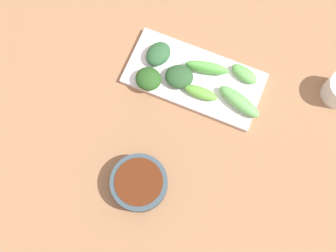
% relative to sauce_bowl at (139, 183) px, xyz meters
% --- Properties ---
extents(tabletop, '(2.10, 2.10, 0.02)m').
position_rel_sauce_bowl_xyz_m(tabletop, '(0.12, -0.03, -0.03)').
color(tabletop, '#976C49').
rests_on(tabletop, ground).
extents(sauce_bowl, '(0.11, 0.11, 0.04)m').
position_rel_sauce_bowl_xyz_m(sauce_bowl, '(0.00, 0.00, 0.00)').
color(sauce_bowl, '#374951').
rests_on(sauce_bowl, tabletop).
extents(serving_plate, '(0.13, 0.28, 0.01)m').
position_rel_sauce_bowl_xyz_m(serving_plate, '(0.25, -0.02, -0.01)').
color(serving_plate, white).
rests_on(serving_plate, tabletop).
extents(broccoli_leafy_0, '(0.06, 0.07, 0.03)m').
position_rel_sauce_bowl_xyz_m(broccoli_leafy_0, '(0.23, 0.01, 0.00)').
color(broccoli_leafy_0, '#29532B').
rests_on(broccoli_leafy_0, serving_plate).
extents(broccoli_stalk_1, '(0.06, 0.10, 0.03)m').
position_rel_sauce_bowl_xyz_m(broccoli_stalk_1, '(0.23, -0.12, 0.00)').
color(broccoli_stalk_1, '#67B75B').
rests_on(broccoli_stalk_1, serving_plate).
extents(broccoli_stalk_2, '(0.04, 0.07, 0.02)m').
position_rel_sauce_bowl_xyz_m(broccoli_stalk_2, '(0.29, -0.11, 0.00)').
color(broccoli_stalk_2, '#64B255').
rests_on(broccoli_stalk_2, serving_plate).
extents(broccoli_stalk_3, '(0.04, 0.09, 0.03)m').
position_rel_sauce_bowl_xyz_m(broccoli_stalk_3, '(0.27, -0.03, 0.01)').
color(broccoli_stalk_3, '#5DBA4B').
rests_on(broccoli_stalk_3, serving_plate).
extents(broccoli_stalk_4, '(0.03, 0.07, 0.02)m').
position_rel_sauce_bowl_xyz_m(broccoli_stalk_4, '(0.21, -0.04, 0.00)').
color(broccoli_stalk_4, '#65B43F').
rests_on(broccoli_stalk_4, serving_plate).
extents(broccoli_leafy_5, '(0.07, 0.06, 0.03)m').
position_rel_sauce_bowl_xyz_m(broccoli_leafy_5, '(0.26, 0.07, 0.01)').
color(broccoli_leafy_5, '#2D5D34').
rests_on(broccoli_leafy_5, serving_plate).
extents(broccoli_leafy_6, '(0.05, 0.06, 0.03)m').
position_rel_sauce_bowl_xyz_m(broccoli_leafy_6, '(0.20, 0.07, 0.01)').
color(broccoli_leafy_6, '#26531E').
rests_on(broccoli_leafy_6, serving_plate).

